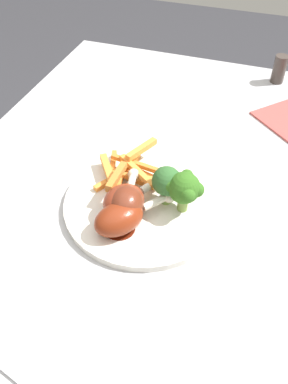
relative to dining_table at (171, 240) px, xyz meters
name	(u,v)px	position (x,y,z in m)	size (l,w,h in m)	color
ground_plane	(161,374)	(0.00, 0.00, -0.64)	(6.00, 6.00, 0.00)	#333338
dining_table	(171,240)	(0.00, 0.00, 0.00)	(1.01, 0.81, 0.76)	#B7B7BC
dinner_plate	(144,203)	(-0.04, 0.04, 0.12)	(0.26, 0.26, 0.01)	white
broccoli_floret_front	(184,188)	(-0.04, -0.02, 0.18)	(0.06, 0.06, 0.07)	#809E4B
broccoli_floret_middle	(167,182)	(-0.03, 0.01, 0.17)	(0.05, 0.05, 0.07)	#8DB855
carrot_fries_pile	(126,172)	(0.00, 0.09, 0.14)	(0.15, 0.13, 0.04)	orange
chicken_drumstick_near	(126,202)	(-0.07, 0.06, 0.16)	(0.12, 0.06, 0.05)	#4B1A0F
chicken_drumstick_far	(122,217)	(-0.10, 0.05, 0.15)	(0.13, 0.11, 0.04)	#58190B
chicken_drumstick_extra	(126,201)	(-0.07, 0.06, 0.15)	(0.12, 0.09, 0.05)	#601E11
pepper_shaker	(279,69)	(0.44, -0.12, 0.15)	(0.03, 0.03, 0.06)	#423833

